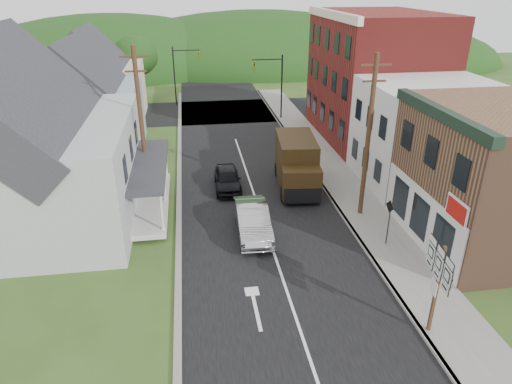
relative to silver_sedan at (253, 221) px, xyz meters
name	(u,v)px	position (x,y,z in m)	size (l,w,h in m)	color
ground	(275,256)	(0.77, -2.31, -0.78)	(120.00, 120.00, 0.00)	#2D4719
road	(248,176)	(0.77, 7.69, -0.78)	(9.00, 90.00, 0.02)	black
cross_road	(226,111)	(0.77, 24.69, -0.78)	(60.00, 9.00, 0.02)	black
sidewalk_right	(340,182)	(6.67, 5.69, -0.71)	(2.80, 55.00, 0.15)	slate
curb_right	(320,183)	(5.32, 5.69, -0.71)	(0.20, 55.00, 0.15)	slate
curb_left	(179,192)	(-3.88, 5.69, -0.72)	(0.30, 55.00, 0.12)	slate
storefront_tan	(504,177)	(12.07, -2.31, 2.72)	(8.00, 8.00, 7.00)	brown
storefront_white	(428,134)	(12.07, 5.19, 2.47)	(8.00, 7.00, 6.50)	silver
storefront_red	(375,78)	(12.07, 14.69, 4.22)	(8.00, 12.00, 10.00)	maroon
house_gray	(33,145)	(-11.23, 3.69, 3.45)	(10.20, 12.24, 8.35)	#A7AAAD
house_blue	(91,104)	(-10.23, 14.69, 2.91)	(7.14, 8.16, 7.28)	#7E96AD
house_cream	(103,80)	(-10.73, 23.69, 2.91)	(7.14, 8.16, 7.28)	beige
utility_pole_right	(368,137)	(6.37, 1.19, 3.88)	(1.60, 0.26, 9.00)	#472D19
utility_pole_left	(141,123)	(-5.73, 5.69, 3.88)	(1.60, 0.26, 9.00)	#472D19
traffic_signal_right	(274,80)	(5.07, 21.19, 2.98)	(2.87, 0.20, 6.00)	black
traffic_signal_left	(181,69)	(-3.53, 28.19, 2.98)	(2.87, 0.20, 6.00)	black
tree_left_d	(135,56)	(-8.23, 29.69, 4.10)	(4.80, 4.80, 6.94)	#382616
forested_ridge	(210,65)	(0.77, 52.69, -0.78)	(90.00, 30.00, 16.00)	black
silver_sedan	(253,221)	(0.00, 0.00, 0.00)	(1.65, 4.74, 1.56)	#A0A1A5
dark_sedan	(227,179)	(-0.79, 5.86, -0.10)	(1.61, 3.99, 1.36)	black
delivery_van	(297,164)	(3.61, 5.47, 0.83)	(2.86, 5.90, 3.19)	black
route_sign_cluster	(437,278)	(5.52, -8.38, 1.77)	(0.35, 2.11, 3.71)	#472D19
warning_sign	(389,216)	(6.45, -2.23, 0.93)	(0.15, 0.67, 2.44)	black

